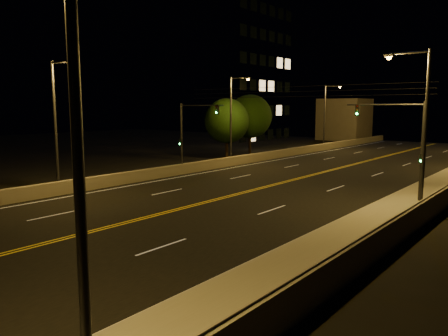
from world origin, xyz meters
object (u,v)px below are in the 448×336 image
Objects in this scene: tree_0 at (227,121)px; traffic_signal_right at (407,140)px; tree_1 at (250,116)px; streetlight_1 at (421,121)px; streetlight_6 at (326,113)px; streetlight_5 at (233,115)px; streetlight_4 at (57,118)px; traffic_signal_left at (189,130)px; building_tower at (206,54)px; streetlight_0 at (69,152)px.

traffic_signal_right is at bearing -26.65° from tree_0.
streetlight_1 is at bearing -38.71° from tree_1.
streetlight_5 is at bearing -90.00° from streetlight_6.
streetlight_6 is (0.00, 42.37, 0.00)m from streetlight_4.
streetlight_1 is 1.43× the size of traffic_signal_left.
streetlight_5 is at bearing 158.38° from traffic_signal_right.
streetlight_1 is 34.52m from tree_1.
building_tower reaches higher than tree_1.
traffic_signal_right is (19.96, -30.16, -1.28)m from streetlight_6.
streetlight_5 is 1.00× the size of streetlight_6.
tree_0 is (-25.55, 36.72, -0.81)m from streetlight_0.
streetlight_6 is 22.67m from building_tower.
streetlight_0 and streetlight_5 have the same top height.
building_tower is (-21.45, 27.12, 10.76)m from traffic_signal_left.
tree_1 is (-5.48, 30.99, -0.41)m from streetlight_4.
streetlight_1 is 0.30× the size of building_tower.
streetlight_0 reaches higher than traffic_signal_left.
traffic_signal_left is (1.09, -7.91, -1.28)m from streetlight_5.
streetlight_4 is at bearing -62.62° from building_tower.
building_tower reaches higher than traffic_signal_left.
streetlight_1 is 29.57m from tree_0.
tree_1 is (-5.48, -11.38, -0.41)m from streetlight_6.
building_tower is (-20.36, -3.05, 9.48)m from streetlight_6.
streetlight_6 is 1.29× the size of tree_0.
traffic_signal_left is 0.83× the size of tree_1.
streetlight_6 is 1.43× the size of traffic_signal_left.
traffic_signal_left is at bearing 84.91° from streetlight_4.
traffic_signal_right is at bearing -56.50° from streetlight_6.
streetlight_4 is at bearing -80.42° from tree_0.
streetlight_5 is 5.90m from tree_0.
streetlight_1 reaches higher than traffic_signal_right.
streetlight_6 is 0.30× the size of building_tower.
streetlight_0 is at bearing -86.55° from traffic_signal_right.
streetlight_0 and streetlight_6 have the same top height.
streetlight_0 and streetlight_4 have the same top height.
streetlight_1 is at bearing -26.54° from streetlight_5.
traffic_signal_left is at bearing -66.77° from tree_0.
streetlight_5 reaches higher than traffic_signal_left.
streetlight_5 is 1.18× the size of tree_1.
streetlight_4 is 23.43m from traffic_signal_right.
streetlight_6 reaches higher than tree_0.
streetlight_5 is (-21.45, 10.71, 0.00)m from streetlight_1.
tree_0 is (-4.10, -18.09, -0.81)m from streetlight_6.
tree_1 is (-6.57, 18.79, 0.87)m from traffic_signal_left.
streetlight_4 is at bearing -148.56° from traffic_signal_right.
streetlight_4 is at bearing -90.00° from streetlight_5.
streetlight_4 is at bearing -156.32° from streetlight_1.
streetlight_5 is at bearing 97.82° from traffic_signal_left.
traffic_signal_right is (-1.49, 2.80, -1.28)m from streetlight_1.
streetlight_0 reaches higher than traffic_signal_right.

